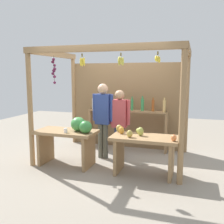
{
  "coord_description": "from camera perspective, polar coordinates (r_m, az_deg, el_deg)",
  "views": [
    {
      "loc": [
        1.68,
        -5.34,
        1.88
      ],
      "look_at": [
        0.0,
        -0.19,
        1.08
      ],
      "focal_mm": 41.15,
      "sensor_mm": 36.0,
      "label": 1
    }
  ],
  "objects": [
    {
      "name": "vendor_woman",
      "position": [
        5.65,
        1.68,
        -1.42
      ],
      "size": [
        0.48,
        0.21,
        1.54
      ],
      "rotation": [
        0.0,
        0.0,
        -0.02
      ],
      "color": "navy",
      "rests_on": "ground"
    },
    {
      "name": "fruit_counter_left",
      "position": [
        5.34,
        -9.16,
        -5.26
      ],
      "size": [
        1.25,
        0.64,
        1.02
      ],
      "color": "#99754C",
      "rests_on": "ground"
    },
    {
      "name": "bottle_shelf_unit",
      "position": [
        6.36,
        3.41,
        -1.24
      ],
      "size": [
        1.98,
        0.22,
        1.36
      ],
      "color": "#99754C",
      "rests_on": "ground"
    },
    {
      "name": "fruit_counter_right",
      "position": [
        4.88,
        7.02,
        -7.49
      ],
      "size": [
        1.27,
        0.64,
        0.9
      ],
      "color": "#99754C",
      "rests_on": "ground"
    },
    {
      "name": "ground_plane",
      "position": [
        5.91,
        0.6,
        -10.17
      ],
      "size": [
        12.0,
        12.0,
        0.0
      ],
      "primitive_type": "plane",
      "color": "gray",
      "rests_on": "ground"
    },
    {
      "name": "market_stall",
      "position": [
        6.05,
        1.88,
        3.85
      ],
      "size": [
        3.09,
        2.06,
        2.4
      ],
      "color": "#99754C",
      "rests_on": "ground"
    },
    {
      "name": "vendor_man",
      "position": [
        5.68,
        -2.03,
        -0.4
      ],
      "size": [
        0.48,
        0.23,
        1.68
      ],
      "rotation": [
        0.0,
        0.0,
        0.15
      ],
      "color": "#565749",
      "rests_on": "ground"
    }
  ]
}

